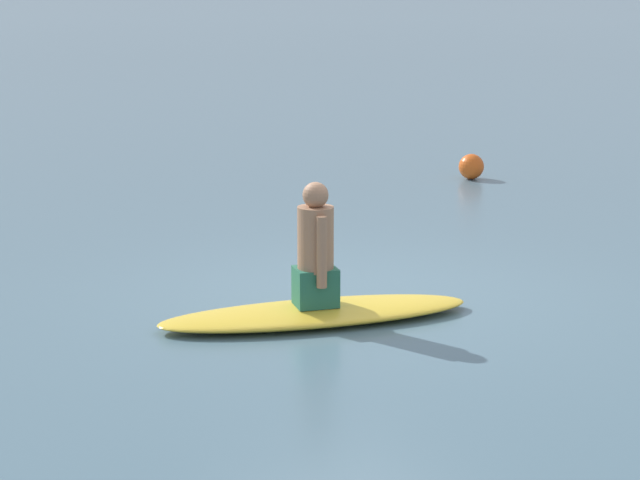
{
  "coord_description": "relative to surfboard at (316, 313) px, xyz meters",
  "views": [
    {
      "loc": [
        6.36,
        7.41,
        2.83
      ],
      "look_at": [
        0.69,
        0.36,
        0.69
      ],
      "focal_mm": 61.59,
      "sensor_mm": 36.0,
      "label": 1
    }
  ],
  "objects": [
    {
      "name": "ground_plane",
      "position": [
        -0.78,
        -0.41,
        -0.07
      ],
      "size": [
        400.0,
        400.0,
        0.0
      ],
      "primitive_type": "plane",
      "color": "slate"
    },
    {
      "name": "surfboard",
      "position": [
        0.0,
        0.0,
        0.0
      ],
      "size": [
        2.8,
        1.74,
        0.14
      ],
      "primitive_type": "ellipsoid",
      "rotation": [
        0.0,
        0.0,
        -0.4
      ],
      "color": "gold",
      "rests_on": "ground"
    },
    {
      "name": "buoy_marker",
      "position": [
        -6.06,
        -3.94,
        0.12
      ],
      "size": [
        0.37,
        0.37,
        0.37
      ],
      "primitive_type": "sphere",
      "color": "#E55919",
      "rests_on": "ground"
    },
    {
      "name": "person_paddler",
      "position": [
        0.0,
        0.0,
        0.55
      ],
      "size": [
        0.43,
        0.46,
        1.07
      ],
      "rotation": [
        0.0,
        0.0,
        -0.4
      ],
      "color": "#26664C",
      "rests_on": "surfboard"
    }
  ]
}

